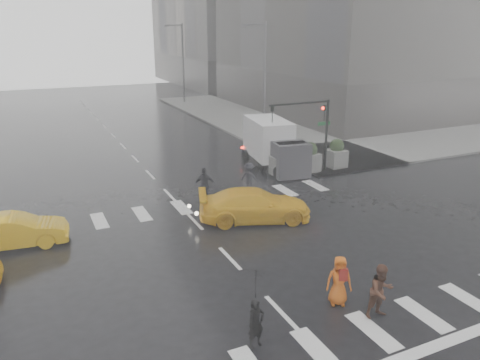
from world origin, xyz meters
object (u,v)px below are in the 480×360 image
pedestrian_brown (381,291)px  box_truck (274,144)px  traffic_signal_pole (313,122)px  taxi_mid (15,231)px  pedestrian_orange (339,280)px

pedestrian_brown → box_truck: (4.84, 15.49, 0.72)m
pedestrian_brown → box_truck: box_truck is taller
traffic_signal_pole → box_truck: size_ratio=0.79×
taxi_mid → box_truck: 15.96m
taxi_mid → box_truck: bearing=-63.9°
pedestrian_orange → taxi_mid: pedestrian_orange is taller
pedestrian_brown → box_truck: size_ratio=0.31×
pedestrian_brown → traffic_signal_pole: bearing=66.4°
traffic_signal_pole → taxi_mid: bearing=-168.7°
traffic_signal_pole → pedestrian_orange: 14.43m
taxi_mid → traffic_signal_pole: bearing=-72.1°
pedestrian_orange → traffic_signal_pole: bearing=87.9°
traffic_signal_pole → taxi_mid: 17.04m
traffic_signal_pole → taxi_mid: size_ratio=1.09×
box_truck → pedestrian_orange: bearing=-102.2°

